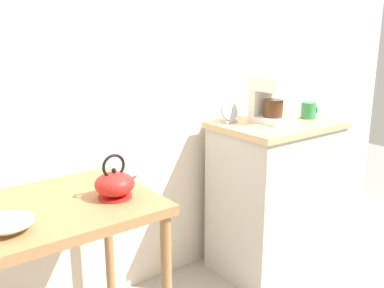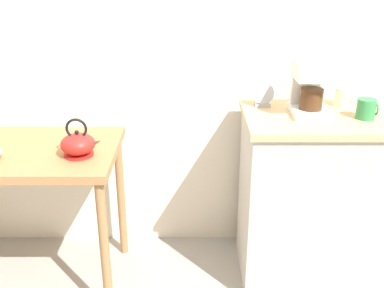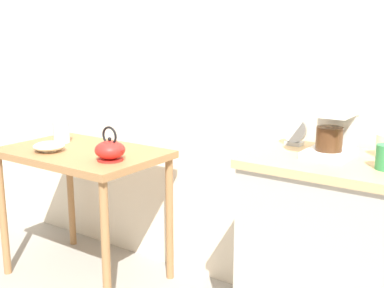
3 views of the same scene
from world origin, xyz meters
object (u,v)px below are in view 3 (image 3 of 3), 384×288
table_clock (295,134)px  bowl_stoneware (49,146)px  glass_carafe_vase (61,131)px  teakettle (110,150)px  coffee_maker (333,123)px

table_clock → bowl_stoneware: bearing=-164.8°
glass_carafe_vase → table_clock: table_clock is taller
table_clock → teakettle: bearing=-160.8°
teakettle → coffee_maker: (1.09, 0.20, 0.22)m
bowl_stoneware → coffee_maker: 1.56m
bowl_stoneware → glass_carafe_vase: glass_carafe_vase is taller
teakettle → glass_carafe_vase: size_ratio=0.99×
table_clock → coffee_maker: bearing=-26.3°
teakettle → table_clock: bearing=19.2°
teakettle → coffee_maker: size_ratio=0.75×
bowl_stoneware → table_clock: size_ratio=1.43×
table_clock → glass_carafe_vase: bearing=-173.9°
coffee_maker → bowl_stoneware: bearing=-170.6°
glass_carafe_vase → coffee_maker: coffee_maker is taller
coffee_maker → table_clock: 0.25m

